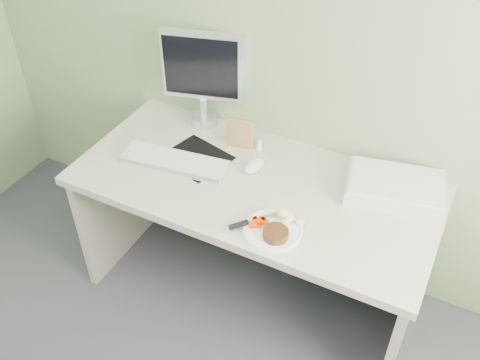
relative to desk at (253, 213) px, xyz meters
The scene contains 14 objects.
wall_back 0.89m from the desk, 90.00° to the left, with size 3.50×3.50×0.00m, color #6B855D.
desk is the anchor object (origin of this frame).
plate 0.36m from the desk, 50.04° to the right, with size 0.24×0.24×0.01m, color white.
steak 0.41m from the desk, 50.34° to the right, with size 0.10×0.10×0.03m, color black.
potato_pile 0.37m from the desk, 36.69° to the right, with size 0.10×0.07×0.05m, color tan.
carrot_heap 0.35m from the desk, 59.75° to the right, with size 0.06×0.05×0.04m, color #FC4705.
steak_knife 0.35m from the desk, 70.06° to the right, with size 0.15×0.17×0.02m.
mousepad 0.37m from the desk, behind, with size 0.28×0.25×0.00m, color black.
keyboard 0.43m from the desk, behind, with size 0.49×0.15×0.02m, color white.
computer_mouse 0.22m from the desk, 115.07° to the left, with size 0.07×0.12×0.04m, color white.
photo_frame 0.37m from the desk, 129.79° to the left, with size 0.13×0.01×0.16m, color #9A6D48.
eyedrop_bottle 0.32m from the desk, 109.73° to the left, with size 0.02×0.02×0.07m.
scanner 0.64m from the desk, 19.82° to the left, with size 0.41×0.27×0.06m, color silver.
monitor 0.69m from the desk, 143.47° to the left, with size 0.40×0.16×0.48m.
Camera 1 is at (0.76, 0.00, 2.24)m, focal length 40.00 mm.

